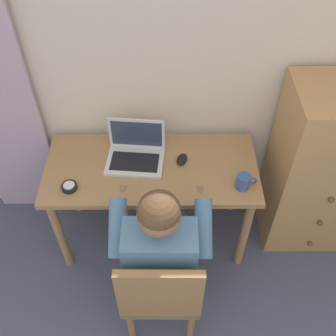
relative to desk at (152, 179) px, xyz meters
The scene contains 9 objects.
wall_back 0.77m from the desk, 56.22° to the left, with size 4.80×0.05×2.50m, color beige.
desk is the anchor object (origin of this frame).
dresser 1.07m from the desk, ahead, with size 0.59×0.49×1.22m.
chair 0.68m from the desk, 85.13° to the right, with size 0.42×0.41×0.86m.
person_seated 0.49m from the desk, 83.09° to the right, with size 0.53×0.59×1.18m.
laptop 0.20m from the desk, 140.80° to the left, with size 0.36×0.28×0.24m.
computer_mouse 0.23m from the desk, 13.86° to the left, with size 0.06×0.10×0.03m, color black.
desk_clock 0.51m from the desk, 160.55° to the right, with size 0.09×0.09×0.03m.
coffee_mug 0.57m from the desk, 16.81° to the right, with size 0.12×0.08×0.09m.
Camera 1 is at (-0.15, 0.21, 2.51)m, focal length 43.20 mm.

